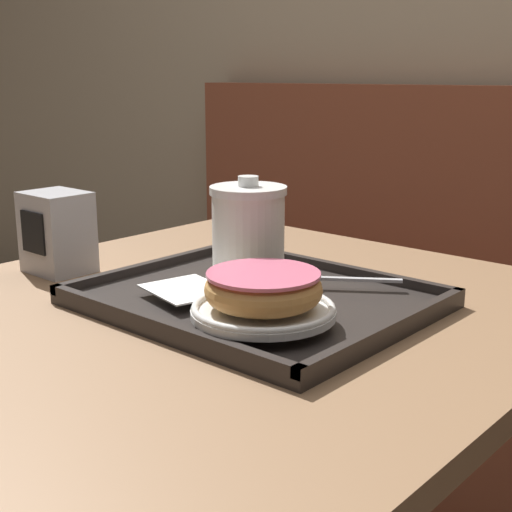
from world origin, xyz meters
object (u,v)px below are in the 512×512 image
Objects in this scene: donut_chocolate_glazed at (263,288)px; coffee_cup_front at (246,231)px; spoon at (321,276)px; napkin_dispenser at (57,232)px.

coffee_cup_front is at bearing 138.91° from donut_chocolate_glazed.
coffee_cup_front is 1.03× the size of donut_chocolate_glazed.
donut_chocolate_glazed is at bearing 68.28° from spoon.
spoon is (-0.04, 0.16, -0.03)m from donut_chocolate_glazed.
napkin_dispenser reaches higher than spoon.
donut_chocolate_glazed is at bearing -0.66° from napkin_dispenser.
napkin_dispenser is at bearing -12.09° from spoon.
coffee_cup_front is 1.07× the size of spoon.
donut_chocolate_glazed is 0.16m from spoon.
donut_chocolate_glazed reaches higher than spoon.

